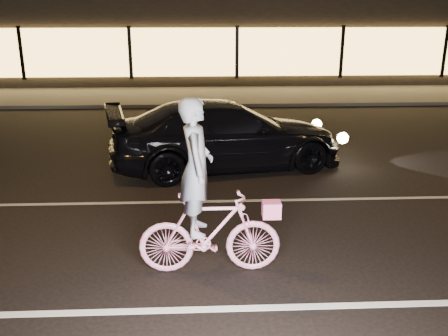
{
  "coord_description": "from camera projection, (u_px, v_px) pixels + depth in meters",
  "views": [
    {
      "loc": [
        -1.55,
        -6.73,
        3.54
      ],
      "look_at": [
        -1.21,
        0.6,
        1.12
      ],
      "focal_mm": 40.0,
      "sensor_mm": 36.0,
      "label": 1
    }
  ],
  "objects": [
    {
      "name": "sidewalk",
      "position": [
        240.0,
        96.0,
        19.88
      ],
      "size": [
        30.0,
        4.0,
        0.12
      ],
      "primitive_type": "cube",
      "color": "#383533",
      "rests_on": "ground"
    },
    {
      "name": "storefront",
      "position": [
        231.0,
        33.0,
        24.89
      ],
      "size": [
        25.4,
        8.42,
        4.2
      ],
      "color": "black",
      "rests_on": "ground"
    },
    {
      "name": "sedan",
      "position": [
        227.0,
        135.0,
        11.15
      ],
      "size": [
        5.54,
        3.15,
        1.51
      ],
      "rotation": [
        0.0,
        0.0,
        1.78
      ],
      "color": "black",
      "rests_on": "ground"
    },
    {
      "name": "lane_stripe_far",
      "position": [
        284.0,
        200.0,
        9.46
      ],
      "size": [
        60.0,
        0.1,
        0.01
      ],
      "primitive_type": "cube",
      "color": "gray",
      "rests_on": "ground"
    },
    {
      "name": "lane_stripe_near",
      "position": [
        330.0,
        306.0,
        6.13
      ],
      "size": [
        60.0,
        0.12,
        0.01
      ],
      "primitive_type": "cube",
      "color": "silver",
      "rests_on": "ground"
    },
    {
      "name": "cyclist",
      "position": [
        206.0,
        214.0,
        6.68
      ],
      "size": [
        1.94,
        0.67,
        2.45
      ],
      "rotation": [
        0.0,
        0.0,
        1.57
      ],
      "color": "#F43480",
      "rests_on": "ground"
    },
    {
      "name": "ground",
      "position": [
        305.0,
        249.0,
        7.56
      ],
      "size": [
        90.0,
        90.0,
        0.0
      ],
      "primitive_type": "plane",
      "color": "black",
      "rests_on": "ground"
    }
  ]
}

